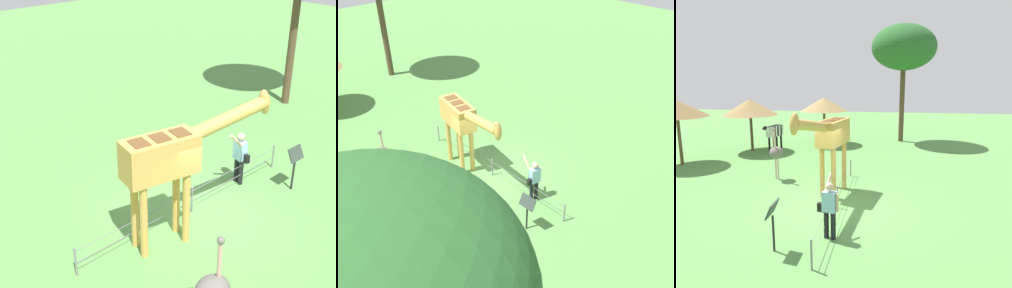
{
  "view_description": "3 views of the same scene",
  "coord_description": "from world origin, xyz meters",
  "views": [
    {
      "loc": [
        -7.15,
        -6.8,
        6.98
      ],
      "look_at": [
        -0.42,
        0.53,
        1.96
      ],
      "focal_mm": 48.94,
      "sensor_mm": 36.0,
      "label": 1
    },
    {
      "loc": [
        8.75,
        -7.72,
        9.04
      ],
      "look_at": [
        1.08,
        -0.23,
        2.09
      ],
      "focal_mm": 40.51,
      "sensor_mm": 36.0,
      "label": 2
    },
    {
      "loc": [
        9.67,
        1.73,
        4.26
      ],
      "look_at": [
        -0.41,
        0.24,
        2.1
      ],
      "focal_mm": 33.54,
      "sensor_mm": 36.0,
      "label": 3
    }
  ],
  "objects": [
    {
      "name": "ostrich",
      "position": [
        -2.6,
        -2.97,
        1.18
      ],
      "size": [
        0.7,
        0.56,
        2.25
      ],
      "color": "#CC9E93",
      "rests_on": "ground_plane"
    },
    {
      "name": "giraffe",
      "position": [
        -1.09,
        -0.38,
        2.2
      ],
      "size": [
        3.92,
        1.26,
        3.34
      ],
      "color": "gold",
      "rests_on": "ground_plane"
    },
    {
      "name": "info_sign",
      "position": [
        2.86,
        -1.05,
        0.95
      ],
      "size": [
        0.56,
        0.21,
        1.32
      ],
      "color": "black",
      "rests_on": "ground_plane"
    },
    {
      "name": "ground_plane",
      "position": [
        0.0,
        0.0,
        0.0
      ],
      "size": [
        60.0,
        60.0,
        0.0
      ],
      "primitive_type": "plane",
      "color": "#568E47"
    },
    {
      "name": "visitor",
      "position": [
        2.02,
        0.2,
        0.9
      ],
      "size": [
        0.69,
        0.59,
        1.71
      ],
      "color": "black",
      "rests_on": "ground_plane"
    },
    {
      "name": "wire_fence",
      "position": [
        0.0,
        0.08,
        0.4
      ],
      "size": [
        7.05,
        0.05,
        0.75
      ],
      "color": "slate",
      "rests_on": "ground_plane"
    }
  ]
}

